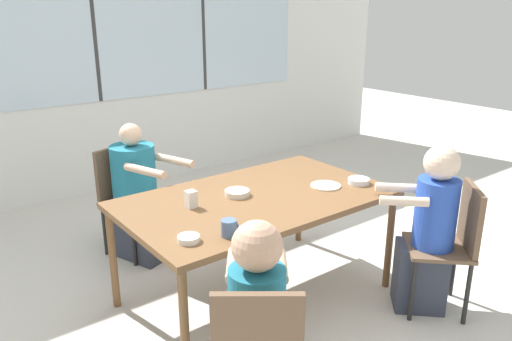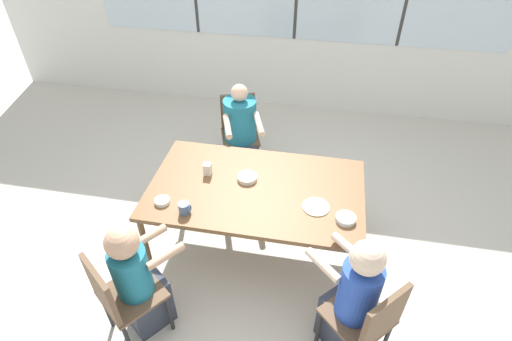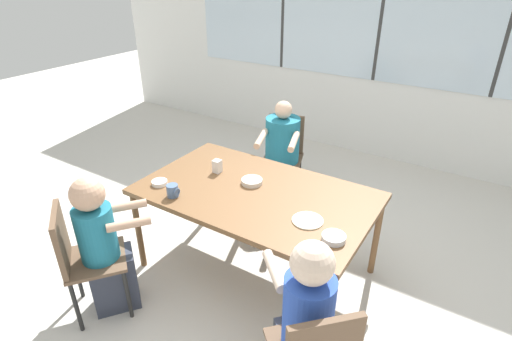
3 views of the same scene
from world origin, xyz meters
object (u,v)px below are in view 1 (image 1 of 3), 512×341
(bowl_white_shallow, at_px, (359,181))
(bowl_cereal, at_px, (189,239))
(person_man_teal_shirt, at_px, (428,235))
(coffee_mug, at_px, (229,228))
(person_man_blue_shirt, at_px, (139,199))
(milk_carton_small, at_px, (191,199))
(chair_for_man_blue_shirt, at_px, (124,190))
(bowl_fruit, at_px, (237,193))
(chair_for_man_teal_shirt, at_px, (454,237))
(person_woman_green_shirt, at_px, (257,332))

(bowl_white_shallow, distance_m, bowl_cereal, 1.43)
(person_man_teal_shirt, distance_m, coffee_mug, 1.39)
(person_man_blue_shirt, bearing_deg, milk_carton_small, 66.66)
(milk_carton_small, bearing_deg, coffee_mug, -95.15)
(person_man_teal_shirt, distance_m, bowl_white_shallow, 0.60)
(chair_for_man_blue_shirt, distance_m, coffee_mug, 1.64)
(chair_for_man_blue_shirt, bearing_deg, bowl_cereal, 60.92)
(coffee_mug, xyz_separation_m, bowl_fruit, (0.39, 0.48, -0.03))
(bowl_fruit, bearing_deg, chair_for_man_teal_shirt, -44.12)
(person_woman_green_shirt, height_order, coffee_mug, person_woman_green_shirt)
(person_man_teal_shirt, bearing_deg, bowl_white_shallow, 52.61)
(person_man_blue_shirt, xyz_separation_m, bowl_cereal, (-0.33, -1.38, 0.29))
(coffee_mug, height_order, bowl_cereal, coffee_mug)
(chair_for_man_blue_shirt, bearing_deg, bowl_white_shallow, 109.14)
(person_man_blue_shirt, relative_size, coffee_mug, 11.63)
(bowl_white_shallow, height_order, bowl_fruit, same)
(coffee_mug, height_order, milk_carton_small, milk_carton_small)
(person_man_blue_shirt, bearing_deg, chair_for_man_blue_shirt, -90.00)
(person_man_teal_shirt, bearing_deg, bowl_cereal, 116.71)
(milk_carton_small, bearing_deg, chair_for_man_blue_shirt, 89.06)
(coffee_mug, bearing_deg, milk_carton_small, 84.85)
(bowl_white_shallow, height_order, bowl_cereal, bowl_white_shallow)
(person_man_blue_shirt, distance_m, bowl_fruit, 1.06)
(bowl_cereal, bearing_deg, chair_for_man_blue_shirt, 79.87)
(person_man_teal_shirt, bearing_deg, person_woman_green_shirt, 138.52)
(person_man_blue_shirt, bearing_deg, bowl_white_shallow, 111.03)
(person_man_teal_shirt, relative_size, coffee_mug, 12.06)
(person_woman_green_shirt, bearing_deg, chair_for_man_teal_shirt, 37.21)
(chair_for_man_blue_shirt, distance_m, chair_for_man_teal_shirt, 2.53)
(chair_for_man_teal_shirt, height_order, person_man_teal_shirt, person_man_teal_shirt)
(chair_for_man_blue_shirt, distance_m, bowl_white_shallow, 1.89)
(coffee_mug, bearing_deg, bowl_cereal, 160.63)
(person_man_blue_shirt, xyz_separation_m, coffee_mug, (-0.12, -1.46, 0.32))
(milk_carton_small, height_order, bowl_fruit, milk_carton_small)
(coffee_mug, bearing_deg, person_man_blue_shirt, 85.36)
(person_man_blue_shirt, relative_size, person_man_teal_shirt, 0.96)
(chair_for_man_blue_shirt, distance_m, person_woman_green_shirt, 2.15)
(person_woman_green_shirt, relative_size, milk_carton_small, 10.05)
(person_man_blue_shirt, distance_m, bowl_cereal, 1.45)
(chair_for_man_blue_shirt, relative_size, milk_carton_small, 8.11)
(person_woman_green_shirt, distance_m, milk_carton_small, 1.07)
(person_woman_green_shirt, height_order, milk_carton_small, person_woman_green_shirt)
(person_man_blue_shirt, distance_m, bowl_white_shallow, 1.74)
(person_woman_green_shirt, relative_size, person_man_blue_shirt, 0.99)
(bowl_fruit, bearing_deg, person_woman_green_shirt, -120.94)
(person_man_teal_shirt, xyz_separation_m, bowl_white_shallow, (-0.08, 0.55, 0.24))
(person_woman_green_shirt, distance_m, bowl_white_shallow, 1.59)
(milk_carton_small, height_order, bowl_cereal, milk_carton_small)
(bowl_fruit, bearing_deg, person_man_teal_shirt, -44.10)
(chair_for_man_blue_shirt, bearing_deg, bowl_fruit, 87.13)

